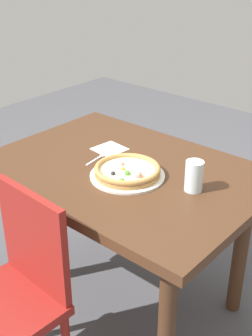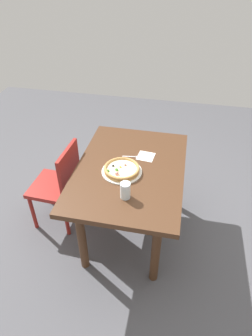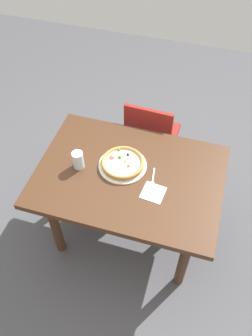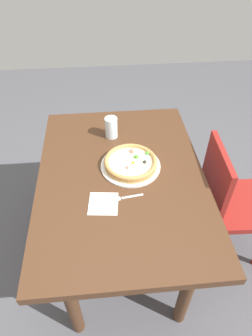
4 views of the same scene
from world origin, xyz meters
TOP-DOWN VIEW (x-y plane):
  - ground_plane at (0.00, 0.00)m, footprint 6.00×6.00m
  - dining_table at (0.00, 0.00)m, footprint 1.23×0.88m
  - chair_near at (0.00, -0.65)m, footprint 0.42×0.42m
  - plate at (0.06, -0.06)m, footprint 0.33×0.33m
  - pizza at (0.06, -0.06)m, footprint 0.29×0.29m
  - fork at (-0.16, -0.00)m, footprint 0.04×0.17m
  - drinking_glass at (0.34, 0.03)m, footprint 0.07×0.07m
  - napkin at (-0.19, 0.10)m, footprint 0.15×0.15m

SIDE VIEW (x-z plane):
  - ground_plane at x=0.00m, z-range 0.00..0.00m
  - chair_near at x=0.00m, z-range 0.04..0.90m
  - dining_table at x=0.00m, z-range 0.27..1.02m
  - napkin at x=-0.19m, z-range 0.75..0.76m
  - fork at x=-0.16m, z-range 0.75..0.76m
  - plate at x=0.06m, z-range 0.75..0.76m
  - pizza at x=0.06m, z-range 0.76..0.81m
  - drinking_glass at x=0.34m, z-range 0.75..0.88m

